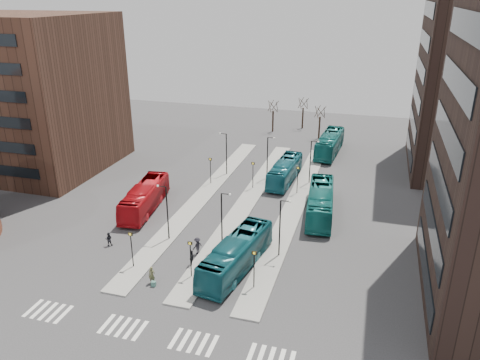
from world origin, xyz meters
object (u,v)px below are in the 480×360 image
(teal_bus_a, at_px, (236,254))
(traveller, at_px, (152,275))
(commuter_b, at_px, (192,258))
(commuter_c, at_px, (197,246))
(red_bus, at_px, (145,197))
(teal_bus_c, at_px, (320,202))
(commuter_a, at_px, (109,239))
(teal_bus_b, at_px, (285,171))
(teal_bus_d, at_px, (330,143))
(suitcase, at_px, (154,284))

(teal_bus_a, bearing_deg, traveller, -137.70)
(teal_bus_a, relative_size, commuter_b, 6.83)
(traveller, bearing_deg, commuter_c, 63.15)
(red_bus, xyz_separation_m, commuter_c, (9.87, -7.91, -0.70))
(teal_bus_a, distance_m, teal_bus_c, 15.36)
(teal_bus_a, bearing_deg, commuter_a, -173.23)
(commuter_b, bearing_deg, teal_bus_a, -103.21)
(red_bus, height_order, traveller, red_bus)
(red_bus, xyz_separation_m, teal_bus_a, (14.49, -9.59, 0.03))
(teal_bus_b, xyz_separation_m, commuter_c, (-4.59, -21.75, -0.63))
(teal_bus_b, distance_m, commuter_c, 22.24)
(teal_bus_b, bearing_deg, traveller, -100.35)
(teal_bus_d, bearing_deg, commuter_b, -99.32)
(red_bus, distance_m, teal_bus_d, 33.76)
(traveller, relative_size, commuter_b, 0.98)
(commuter_b, bearing_deg, commuter_c, -14.12)
(suitcase, height_order, teal_bus_a, teal_bus_a)
(teal_bus_c, bearing_deg, commuter_a, -151.41)
(commuter_a, distance_m, commuter_b, 9.86)
(suitcase, relative_size, red_bus, 0.04)
(commuter_a, bearing_deg, commuter_c, 166.28)
(suitcase, xyz_separation_m, teal_bus_b, (6.32, 28.21, 1.28))
(teal_bus_a, xyz_separation_m, teal_bus_b, (-0.03, 23.42, -0.10))
(red_bus, relative_size, commuter_a, 7.65)
(commuter_a, bearing_deg, teal_bus_d, -137.27)
(teal_bus_c, height_order, teal_bus_d, teal_bus_d)
(red_bus, bearing_deg, teal_bus_a, -40.88)
(traveller, distance_m, commuter_c, 6.40)
(teal_bus_b, xyz_separation_m, teal_bus_c, (6.12, -9.31, 0.15))
(teal_bus_c, bearing_deg, commuter_b, -130.40)
(teal_bus_c, bearing_deg, suitcase, -128.64)
(teal_bus_c, distance_m, commuter_c, 16.43)
(traveller, bearing_deg, teal_bus_c, 47.29)
(suitcase, height_order, traveller, traveller)
(red_bus, height_order, commuter_a, red_bus)
(teal_bus_b, height_order, commuter_c, teal_bus_b)
(commuter_a, distance_m, commuter_c, 9.53)
(teal_bus_b, relative_size, commuter_a, 7.31)
(red_bus, distance_m, teal_bus_b, 20.01)
(teal_bus_d, relative_size, commuter_b, 7.17)
(teal_bus_b, relative_size, commuter_c, 6.10)
(teal_bus_d, xyz_separation_m, commuter_a, (-18.66, -36.89, -0.96))
(commuter_c, bearing_deg, commuter_a, -55.57)
(teal_bus_a, height_order, traveller, teal_bus_a)
(teal_bus_b, bearing_deg, suitcase, -99.52)
(commuter_b, bearing_deg, suitcase, 131.57)
(teal_bus_c, bearing_deg, traveller, -129.92)
(teal_bus_a, height_order, commuter_b, teal_bus_a)
(suitcase, relative_size, teal_bus_c, 0.04)
(suitcase, xyz_separation_m, teal_bus_c, (12.43, 18.90, 1.43))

